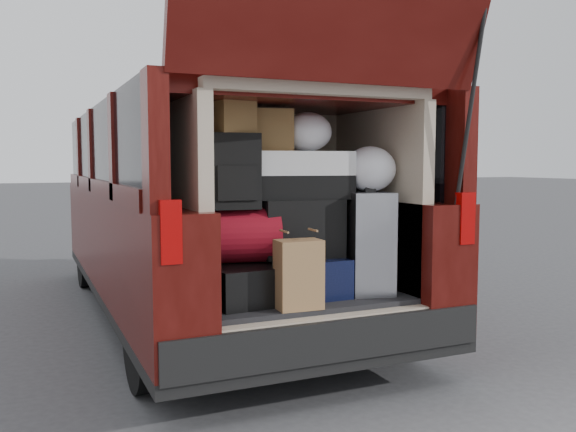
% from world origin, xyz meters
% --- Properties ---
extents(ground, '(80.00, 80.00, 0.00)m').
position_xyz_m(ground, '(0.00, 0.00, 0.00)').
color(ground, '#3A3A3D').
rests_on(ground, ground).
extents(minivan, '(1.90, 5.35, 2.77)m').
position_xyz_m(minivan, '(0.00, 1.86, 0.91)').
color(minivan, black).
rests_on(minivan, ground).
extents(load_floor, '(1.24, 1.05, 0.55)m').
position_xyz_m(load_floor, '(0.00, 0.28, 0.28)').
color(load_floor, black).
rests_on(load_floor, ground).
extents(black_hardshell, '(0.44, 0.57, 0.22)m').
position_xyz_m(black_hardshell, '(-0.36, 0.14, 0.66)').
color(black_hardshell, black).
rests_on(black_hardshell, load_floor).
extents(navy_hardshell, '(0.44, 0.54, 0.23)m').
position_xyz_m(navy_hardshell, '(0.04, 0.15, 0.67)').
color(navy_hardshell, black).
rests_on(navy_hardshell, load_floor).
extents(silver_roller, '(0.33, 0.45, 0.61)m').
position_xyz_m(silver_roller, '(0.43, 0.07, 0.86)').
color(silver_roller, silver).
rests_on(silver_roller, load_floor).
extents(kraft_bag, '(0.25, 0.17, 0.38)m').
position_xyz_m(kraft_bag, '(-0.13, -0.17, 0.74)').
color(kraft_bag, '#9B7346').
rests_on(kraft_bag, load_floor).
extents(red_duffel, '(0.53, 0.40, 0.31)m').
position_xyz_m(red_duffel, '(-0.36, 0.17, 0.92)').
color(red_duffel, maroon).
rests_on(red_duffel, black_hardshell).
extents(black_soft_case, '(0.51, 0.33, 0.34)m').
position_xyz_m(black_soft_case, '(0.03, 0.15, 0.95)').
color(black_soft_case, black).
rests_on(black_soft_case, navy_hardshell).
extents(backpack, '(0.31, 0.21, 0.42)m').
position_xyz_m(backpack, '(-0.40, 0.13, 1.29)').
color(backpack, black).
rests_on(backpack, red_duffel).
extents(twotone_duffel, '(0.68, 0.43, 0.28)m').
position_xyz_m(twotone_duffel, '(0.03, 0.20, 1.27)').
color(twotone_duffel, white).
rests_on(twotone_duffel, black_soft_case).
extents(grocery_sack_lower, '(0.23, 0.20, 0.19)m').
position_xyz_m(grocery_sack_lower, '(-0.38, 0.14, 1.60)').
color(grocery_sack_lower, olive).
rests_on(grocery_sack_lower, backpack).
extents(grocery_sack_upper, '(0.27, 0.24, 0.25)m').
position_xyz_m(grocery_sack_upper, '(-0.13, 0.23, 1.53)').
color(grocery_sack_upper, olive).
rests_on(grocery_sack_upper, twotone_duffel).
extents(plastic_bag_center, '(0.31, 0.29, 0.24)m').
position_xyz_m(plastic_bag_center, '(0.11, 0.22, 1.53)').
color(plastic_bag_center, white).
rests_on(plastic_bag_center, twotone_duffel).
extents(plastic_bag_right, '(0.36, 0.34, 0.28)m').
position_xyz_m(plastic_bag_right, '(0.45, 0.05, 1.30)').
color(plastic_bag_right, white).
rests_on(plastic_bag_right, silver_roller).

